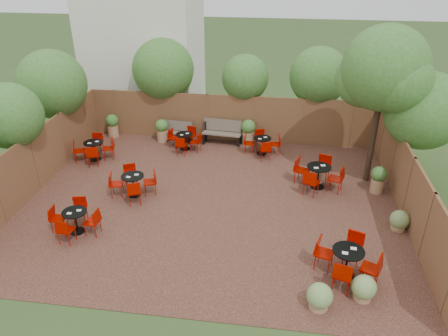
# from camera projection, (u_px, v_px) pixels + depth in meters

# --- Properties ---
(ground) EXTENTS (80.00, 80.00, 0.00)m
(ground) POSITION_uv_depth(u_px,v_px,m) (212.00, 201.00, 14.03)
(ground) COLOR #354F23
(ground) RESTS_ON ground
(courtyard_paving) EXTENTS (12.00, 10.00, 0.02)m
(courtyard_paving) POSITION_uv_depth(u_px,v_px,m) (212.00, 201.00, 14.03)
(courtyard_paving) COLOR #321814
(courtyard_paving) RESTS_ON ground
(fence_back) EXTENTS (12.00, 0.08, 2.00)m
(fence_back) POSITION_uv_depth(u_px,v_px,m) (231.00, 118.00, 17.96)
(fence_back) COLOR brown
(fence_back) RESTS_ON ground
(fence_left) EXTENTS (0.08, 10.00, 2.00)m
(fence_left) POSITION_uv_depth(u_px,v_px,m) (35.00, 163.00, 14.31)
(fence_left) COLOR brown
(fence_left) RESTS_ON ground
(fence_right) EXTENTS (0.08, 10.00, 2.00)m
(fence_right) POSITION_uv_depth(u_px,v_px,m) (409.00, 188.00, 12.83)
(fence_right) COLOR brown
(fence_right) RESTS_ON ground
(neighbour_building) EXTENTS (5.00, 4.00, 8.00)m
(neighbour_building) POSITION_uv_depth(u_px,v_px,m) (143.00, 29.00, 19.76)
(neighbour_building) COLOR silver
(neighbour_building) RESTS_ON ground
(overhang_foliage) EXTENTS (15.77, 10.42, 2.60)m
(overhang_foliage) POSITION_uv_depth(u_px,v_px,m) (191.00, 89.00, 15.83)
(overhang_foliage) COLOR #336621
(overhang_foliage) RESTS_ON ground
(courtyard_tree) EXTENTS (2.85, 2.76, 5.37)m
(courtyard_tree) POSITION_uv_depth(u_px,v_px,m) (384.00, 74.00, 13.51)
(courtyard_tree) COLOR black
(courtyard_tree) RESTS_ON courtyard_paving
(park_bench_left) EXTENTS (1.40, 0.57, 0.85)m
(park_bench_left) POSITION_uv_depth(u_px,v_px,m) (177.00, 131.00, 18.16)
(park_bench_left) COLOR brown
(park_bench_left) RESTS_ON courtyard_paving
(park_bench_right) EXTENTS (1.66, 0.69, 1.00)m
(park_bench_right) POSITION_uv_depth(u_px,v_px,m) (222.00, 132.00, 17.89)
(park_bench_right) COLOR brown
(park_bench_right) RESTS_ON courtyard_paving
(bistro_tables) EXTENTS (10.52, 8.36, 0.93)m
(bistro_tables) POSITION_uv_depth(u_px,v_px,m) (208.00, 179.00, 14.45)
(bistro_tables) COLOR black
(bistro_tables) RESTS_ON courtyard_paving
(planters) EXTENTS (11.09, 3.86, 1.08)m
(planters) POSITION_uv_depth(u_px,v_px,m) (213.00, 137.00, 17.28)
(planters) COLOR #9B744D
(planters) RESTS_ON courtyard_paving
(low_shrubs) EXTENTS (3.08, 4.05, 0.65)m
(low_shrubs) POSITION_uv_depth(u_px,v_px,m) (361.00, 268.00, 10.67)
(low_shrubs) COLOR #9B744D
(low_shrubs) RESTS_ON courtyard_paving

